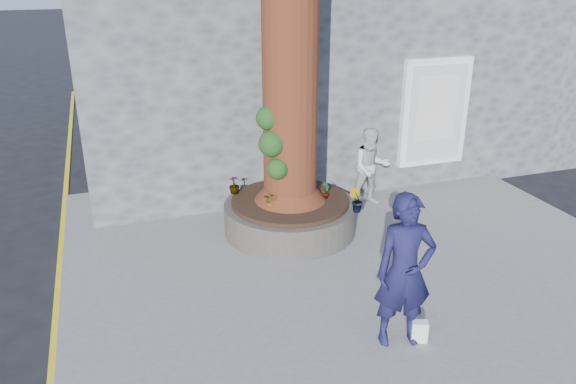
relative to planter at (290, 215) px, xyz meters
name	(u,v)px	position (x,y,z in m)	size (l,w,h in m)	color
ground	(282,304)	(-0.80, -2.00, -0.41)	(120.00, 120.00, 0.00)	black
pavement	(349,252)	(0.70, -1.00, -0.35)	(9.00, 8.00, 0.12)	slate
yellow_line	(57,305)	(-3.85, -1.00, -0.41)	(0.10, 30.00, 0.01)	yellow
stone_shop	(287,22)	(1.70, 5.20, 2.75)	(10.30, 8.30, 6.30)	#484B4D
neighbour_shop	(547,19)	(9.70, 5.20, 2.59)	(6.00, 8.00, 6.00)	#484B4D
planter	(290,215)	(0.00, 0.00, 0.00)	(2.30, 2.30, 0.60)	black
man	(405,272)	(0.28, -3.40, 0.70)	(0.72, 0.47, 1.97)	#15153A
woman	(371,167)	(1.84, 0.60, 0.48)	(0.75, 0.58, 1.54)	beige
shopping_bag	(419,331)	(0.51, -3.49, -0.15)	(0.20, 0.12, 0.28)	white
plant_a	(326,190)	(0.60, -0.18, 0.47)	(0.17, 0.12, 0.33)	gray
plant_b	(356,200)	(0.85, -0.85, 0.51)	(0.22, 0.22, 0.41)	gray
plant_c	(234,185)	(-0.85, 0.57, 0.47)	(0.18, 0.18, 0.33)	gray
plant_d	(271,200)	(-0.42, -0.26, 0.45)	(0.26, 0.23, 0.29)	gray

